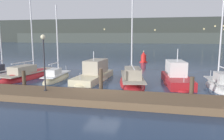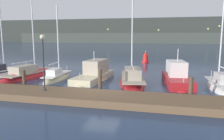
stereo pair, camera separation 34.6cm
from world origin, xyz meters
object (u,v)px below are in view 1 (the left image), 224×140
sailboat_berth_3 (57,78)px  channel_buoy (144,58)px  sailboat_berth_5 (132,81)px  sailboat_berth_7 (219,87)px  sailboat_berth_2 (29,76)px  dock_lamppost (44,53)px  motorboat_berth_6 (176,80)px  motorboat_berth_4 (94,77)px

sailboat_berth_3 → channel_buoy: size_ratio=4.08×
sailboat_berth_5 → sailboat_berth_7: (7.03, -0.64, -0.02)m
sailboat_berth_2 → sailboat_berth_3: size_ratio=1.33×
sailboat_berth_3 → dock_lamppost: (2.05, -5.80, 2.89)m
sailboat_berth_2 → sailboat_berth_5: size_ratio=0.99×
motorboat_berth_6 → dock_lamppost: dock_lamppost is taller
sailboat_berth_2 → motorboat_berth_4: sailboat_berth_2 is taller
motorboat_berth_6 → dock_lamppost: size_ratio=1.67×
sailboat_berth_2 → dock_lamppost: (5.30, -6.26, 2.90)m
sailboat_berth_3 → sailboat_berth_5: (7.32, -0.16, 0.06)m
sailboat_berth_7 → motorboat_berth_6: bearing=158.9°
sailboat_berth_3 → motorboat_berth_4: (3.57, 0.60, 0.19)m
motorboat_berth_6 → channel_buoy: motorboat_berth_6 is taller
sailboat_berth_5 → channel_buoy: 15.72m
motorboat_berth_4 → dock_lamppost: bearing=-103.3°
sailboat_berth_7 → sailboat_berth_5: bearing=174.8°
motorboat_berth_6 → sailboat_berth_7: 3.43m
sailboat_berth_5 → sailboat_berth_7: bearing=-5.2°
sailboat_berth_5 → channel_buoy: bearing=90.4°
sailboat_berth_2 → sailboat_berth_7: (17.60, -1.26, 0.05)m
sailboat_berth_5 → motorboat_berth_6: size_ratio=1.61×
sailboat_berth_5 → channel_buoy: (-0.11, 15.72, 0.50)m
motorboat_berth_4 → channel_buoy: motorboat_berth_4 is taller
channel_buoy → sailboat_berth_5: bearing=-89.6°
sailboat_berth_3 → sailboat_berth_7: sailboat_berth_3 is taller
dock_lamppost → channel_buoy: bearing=76.4°
channel_buoy → sailboat_berth_2: bearing=-124.7°
sailboat_berth_5 → dock_lamppost: bearing=-133.0°
sailboat_berth_5 → dock_lamppost: (-5.26, -5.64, 2.83)m
channel_buoy → sailboat_berth_7: bearing=-66.4°
motorboat_berth_4 → channel_buoy: (3.63, 14.96, 0.37)m
sailboat_berth_5 → motorboat_berth_4: bearing=168.5°
sailboat_berth_2 → motorboat_berth_4: size_ratio=1.42×
motorboat_berth_4 → sailboat_berth_5: size_ratio=0.69×
sailboat_berth_2 → channel_buoy: (10.45, 15.09, 0.57)m
sailboat_berth_3 → sailboat_berth_7: size_ratio=1.02×
sailboat_berth_7 → dock_lamppost: bearing=-157.9°
sailboat_berth_2 → motorboat_berth_6: bearing=-0.1°
sailboat_berth_2 → sailboat_berth_5: sailboat_berth_5 is taller
motorboat_berth_6 → sailboat_berth_3: bearing=-177.8°
sailboat_berth_3 → dock_lamppost: bearing=-70.5°
sailboat_berth_3 → sailboat_berth_7: 14.37m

